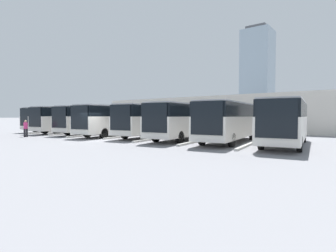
{
  "coord_description": "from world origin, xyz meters",
  "views": [
    {
      "loc": [
        -19.91,
        15.06,
        2.22
      ],
      "look_at": [
        -4.53,
        -5.36,
        1.22
      ],
      "focal_mm": 28.0,
      "sensor_mm": 36.0,
      "label": 1
    }
  ],
  "objects_px": {
    "bus_3": "(153,119)",
    "bus_4": "(117,119)",
    "bus_0": "(285,121)",
    "pedestrian": "(26,128)",
    "bus_5": "(96,119)",
    "bus_2": "(185,120)",
    "bus_6": "(73,119)",
    "bus_7": "(61,118)",
    "bus_1": "(230,120)"
  },
  "relations": [
    {
      "from": "bus_1",
      "to": "bus_5",
      "type": "height_order",
      "value": "same"
    },
    {
      "from": "bus_3",
      "to": "bus_5",
      "type": "bearing_deg",
      "value": -3.37
    },
    {
      "from": "bus_2",
      "to": "bus_7",
      "type": "xyz_separation_m",
      "value": [
        21.71,
        -0.5,
        0.0
      ]
    },
    {
      "from": "bus_1",
      "to": "pedestrian",
      "type": "relative_size",
      "value": 6.26
    },
    {
      "from": "bus_3",
      "to": "bus_5",
      "type": "xyz_separation_m",
      "value": [
        8.68,
        0.63,
        0.0
      ]
    },
    {
      "from": "bus_0",
      "to": "pedestrian",
      "type": "relative_size",
      "value": 6.26
    },
    {
      "from": "bus_3",
      "to": "bus_4",
      "type": "distance_m",
      "value": 4.49
    },
    {
      "from": "bus_3",
      "to": "bus_4",
      "type": "relative_size",
      "value": 1.0
    },
    {
      "from": "bus_1",
      "to": "pedestrian",
      "type": "distance_m",
      "value": 20.87
    },
    {
      "from": "bus_4",
      "to": "bus_5",
      "type": "bearing_deg",
      "value": -14.08
    },
    {
      "from": "bus_1",
      "to": "pedestrian",
      "type": "xyz_separation_m",
      "value": [
        19.37,
        7.7,
        -0.91
      ]
    },
    {
      "from": "bus_2",
      "to": "bus_3",
      "type": "relative_size",
      "value": 1.0
    },
    {
      "from": "bus_1",
      "to": "bus_4",
      "type": "distance_m",
      "value": 13.05
    },
    {
      "from": "bus_1",
      "to": "bus_3",
      "type": "bearing_deg",
      "value": -9.98
    },
    {
      "from": "bus_2",
      "to": "bus_6",
      "type": "xyz_separation_m",
      "value": [
        17.37,
        0.46,
        0.0
      ]
    },
    {
      "from": "bus_0",
      "to": "bus_4",
      "type": "height_order",
      "value": "same"
    },
    {
      "from": "bus_3",
      "to": "bus_6",
      "type": "distance_m",
      "value": 13.07
    },
    {
      "from": "bus_2",
      "to": "bus_7",
      "type": "relative_size",
      "value": 1.0
    },
    {
      "from": "bus_1",
      "to": "bus_0",
      "type": "bearing_deg",
      "value": 174.04
    },
    {
      "from": "bus_2",
      "to": "bus_5",
      "type": "bearing_deg",
      "value": -7.23
    },
    {
      "from": "bus_1",
      "to": "bus_2",
      "type": "height_order",
      "value": "same"
    },
    {
      "from": "bus_4",
      "to": "bus_7",
      "type": "bearing_deg",
      "value": -12.15
    },
    {
      "from": "bus_3",
      "to": "bus_4",
      "type": "bearing_deg",
      "value": 7.05
    },
    {
      "from": "bus_1",
      "to": "bus_5",
      "type": "bearing_deg",
      "value": -6.67
    },
    {
      "from": "bus_2",
      "to": "bus_1",
      "type": "bearing_deg",
      "value": 175.01
    },
    {
      "from": "bus_0",
      "to": "pedestrian",
      "type": "height_order",
      "value": "bus_0"
    },
    {
      "from": "bus_5",
      "to": "bus_0",
      "type": "bearing_deg",
      "value": 173.47
    },
    {
      "from": "bus_5",
      "to": "bus_1",
      "type": "bearing_deg",
      "value": 173.33
    },
    {
      "from": "bus_1",
      "to": "bus_3",
      "type": "distance_m",
      "value": 8.69
    },
    {
      "from": "bus_2",
      "to": "bus_4",
      "type": "xyz_separation_m",
      "value": [
        8.68,
        0.56,
        0.0
      ]
    },
    {
      "from": "bus_1",
      "to": "bus_3",
      "type": "height_order",
      "value": "same"
    },
    {
      "from": "bus_4",
      "to": "bus_6",
      "type": "xyz_separation_m",
      "value": [
        8.68,
        -0.1,
        0.0
      ]
    },
    {
      "from": "bus_4",
      "to": "bus_5",
      "type": "distance_m",
      "value": 4.37
    },
    {
      "from": "bus_2",
      "to": "bus_5",
      "type": "height_order",
      "value": "same"
    },
    {
      "from": "bus_0",
      "to": "bus_1",
      "type": "distance_m",
      "value": 4.34
    },
    {
      "from": "bus_4",
      "to": "pedestrian",
      "type": "distance_m",
      "value": 9.46
    },
    {
      "from": "bus_0",
      "to": "bus_6",
      "type": "bearing_deg",
      "value": -5.8
    },
    {
      "from": "bus_1",
      "to": "bus_5",
      "type": "distance_m",
      "value": 17.37
    },
    {
      "from": "bus_1",
      "to": "bus_3",
      "type": "relative_size",
      "value": 1.0
    },
    {
      "from": "pedestrian",
      "to": "bus_1",
      "type": "bearing_deg",
      "value": 127.17
    },
    {
      "from": "bus_4",
      "to": "bus_6",
      "type": "bearing_deg",
      "value": -8.14
    },
    {
      "from": "bus_7",
      "to": "bus_0",
      "type": "bearing_deg",
      "value": 172.14
    },
    {
      "from": "bus_2",
      "to": "bus_6",
      "type": "distance_m",
      "value": 17.37
    },
    {
      "from": "bus_5",
      "to": "pedestrian",
      "type": "xyz_separation_m",
      "value": [
        2.0,
        7.45,
        -0.91
      ]
    },
    {
      "from": "bus_4",
      "to": "bus_7",
      "type": "height_order",
      "value": "same"
    },
    {
      "from": "bus_6",
      "to": "bus_2",
      "type": "bearing_deg",
      "value": 174.03
    },
    {
      "from": "bus_7",
      "to": "bus_5",
      "type": "bearing_deg",
      "value": 168.81
    },
    {
      "from": "bus_0",
      "to": "bus_4",
      "type": "relative_size",
      "value": 1.0
    },
    {
      "from": "bus_5",
      "to": "bus_6",
      "type": "bearing_deg",
      "value": -2.19
    },
    {
      "from": "bus_0",
      "to": "bus_1",
      "type": "xyz_separation_m",
      "value": [
        4.34,
        0.12,
        0.0
      ]
    }
  ]
}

